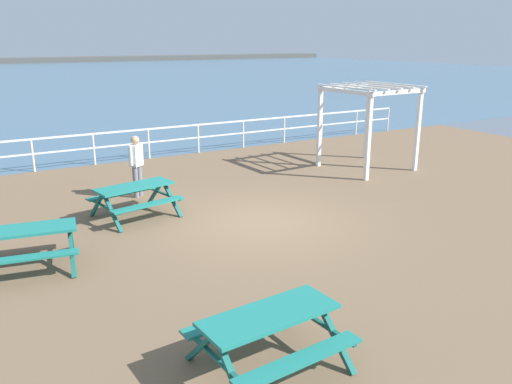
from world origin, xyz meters
TOP-DOWN VIEW (x-y plane):
  - ground_plane at (0.00, 0.00)m, footprint 30.00×24.00m
  - sea_band at (0.00, 52.75)m, footprint 142.00×90.00m
  - seaward_railing at (-0.00, 7.75)m, footprint 23.07×0.07m
  - picnic_table_near_left at (-2.39, 1.82)m, footprint 2.05×1.83m
  - picnic_table_near_right at (-5.03, -0.01)m, footprint 2.04×1.81m
  - picnic_table_mid_centre at (-2.76, -4.83)m, footprint 1.90×1.65m
  - visitor at (-1.82, 3.39)m, footprint 0.44×0.38m
  - lattice_pergola at (5.68, 2.75)m, footprint 2.58×2.69m

SIDE VIEW (x-z plane):
  - ground_plane at x=0.00m, z-range -0.20..0.00m
  - sea_band at x=0.00m, z-range 0.00..0.00m
  - picnic_table_near_left at x=-2.39m, z-range 0.19..0.98m
  - picnic_table_near_right at x=-5.03m, z-range 0.19..0.98m
  - picnic_table_mid_centre at x=-2.76m, z-range 0.19..0.98m
  - seaward_railing at x=0.00m, z-range 0.21..1.29m
  - visitor at x=-1.82m, z-range 0.12..1.78m
  - lattice_pergola at x=5.68m, z-range 0.65..3.35m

